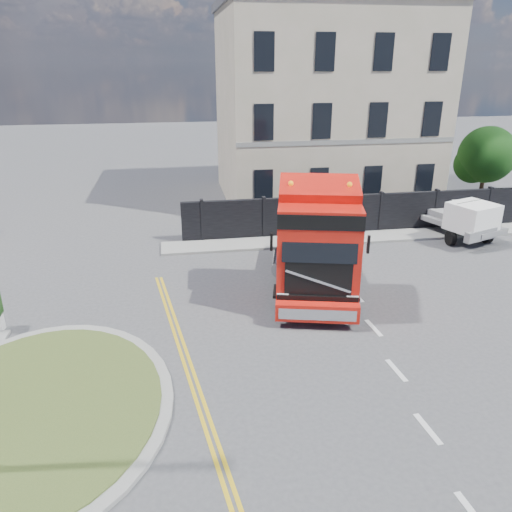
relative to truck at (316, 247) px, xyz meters
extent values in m
plane|color=#424244|center=(-1.68, -2.24, -1.95)|extent=(120.00, 120.00, 0.00)
cylinder|color=gray|center=(-8.68, -5.24, -1.89)|extent=(6.80, 6.80, 0.12)
cylinder|color=#31431B|center=(-8.68, -5.24, -1.81)|extent=(6.20, 6.20, 0.05)
cube|color=black|center=(4.32, 6.76, -0.95)|extent=(18.00, 0.25, 2.00)
cube|color=beige|center=(4.32, 14.26, 3.55)|extent=(12.00, 10.00, 11.00)
cube|color=#4C4C51|center=(4.32, 14.26, 9.30)|extent=(12.30, 10.30, 0.50)
cylinder|color=#382619|center=(12.82, 9.76, -0.75)|extent=(0.24, 0.24, 2.40)
sphere|color=black|center=(12.82, 9.76, 1.25)|extent=(3.20, 3.20, 3.20)
sphere|color=black|center=(12.32, 10.16, 0.65)|extent=(2.20, 2.20, 2.20)
cube|color=gray|center=(4.32, 5.86, -1.89)|extent=(20.00, 1.60, 0.12)
cube|color=black|center=(0.30, 1.18, -1.13)|extent=(4.25, 7.28, 0.49)
cube|color=red|center=(-0.17, -0.66, 0.39)|extent=(3.32, 3.40, 3.04)
cube|color=red|center=(0.11, 0.44, 1.64)|extent=(2.87, 1.61, 1.52)
cube|color=black|center=(-0.51, -2.01, 0.82)|extent=(2.33, 0.65, 1.14)
cube|color=red|center=(-0.59, -2.35, -1.35)|extent=(2.73, 1.03, 0.60)
cylinder|color=black|center=(-1.52, -1.22, -1.38)|extent=(0.61, 1.18, 1.13)
cylinder|color=gray|center=(-1.52, -1.22, -1.38)|extent=(0.53, 0.70, 0.62)
cylinder|color=black|center=(0.76, -1.79, -1.38)|extent=(0.61, 1.18, 1.13)
cylinder|color=gray|center=(0.76, -1.79, -1.38)|extent=(0.53, 0.70, 0.62)
cylinder|color=black|center=(-0.58, 2.52, -1.38)|extent=(0.61, 1.18, 1.13)
cylinder|color=gray|center=(-0.58, 2.52, -1.38)|extent=(0.53, 0.70, 0.62)
cylinder|color=black|center=(1.70, 1.95, -1.38)|extent=(0.61, 1.18, 1.13)
cylinder|color=gray|center=(1.70, 1.95, -1.38)|extent=(0.53, 0.70, 0.62)
cylinder|color=black|center=(-0.26, 3.78, -1.38)|extent=(0.61, 1.18, 1.13)
cylinder|color=gray|center=(-0.26, 3.78, -1.38)|extent=(0.53, 0.70, 0.62)
cylinder|color=black|center=(2.02, 3.21, -1.38)|extent=(0.61, 1.18, 1.13)
cylinder|color=gray|center=(2.02, 3.21, -1.38)|extent=(0.53, 0.70, 0.62)
cube|color=slate|center=(8.84, 5.76, -1.25)|extent=(3.40, 5.14, 0.25)
cube|color=white|center=(8.84, 4.26, -0.60)|extent=(2.39, 2.33, 1.30)
cylinder|color=black|center=(7.89, 4.26, -1.60)|extent=(0.25, 0.70, 0.70)
cylinder|color=black|center=(9.79, 4.26, -1.60)|extent=(0.25, 0.70, 0.70)
cylinder|color=black|center=(7.89, 7.25, -1.60)|extent=(0.25, 0.70, 0.70)
cylinder|color=black|center=(9.79, 7.25, -1.60)|extent=(0.25, 0.70, 0.70)
camera|label=1|loc=(-4.96, -16.20, 6.26)|focal=35.00mm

